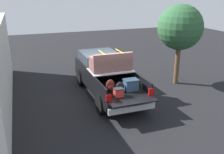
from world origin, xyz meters
TOP-DOWN VIEW (x-y plane):
  - ground_plane at (0.00, 0.00)m, footprint 40.00×40.00m
  - pickup_truck at (0.36, -0.00)m, footprint 6.05×2.06m
  - building_facade at (0.65, 4.51)m, footprint 10.20×0.36m
  - tree_background at (0.28, -4.01)m, footprint 2.31×2.31m

SIDE VIEW (x-z plane):
  - ground_plane at x=0.00m, z-range 0.00..0.00m
  - pickup_truck at x=0.36m, z-range -0.16..2.07m
  - building_facade at x=0.65m, z-range 0.00..3.55m
  - tree_background at x=0.28m, z-range 0.91..5.07m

